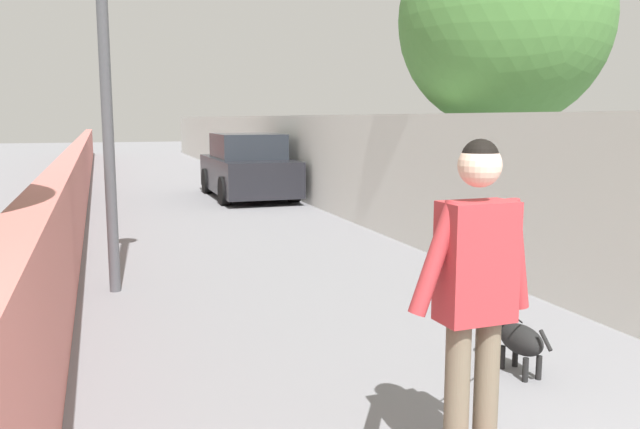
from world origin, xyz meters
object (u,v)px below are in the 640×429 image
tree_right_mid (504,20)px  person_skateboarder (476,280)px  dog (518,338)px  lamp_post (102,0)px  car_near (248,168)px

tree_right_mid → person_skateboarder: tree_right_mid is taller
person_skateboarder → dog: (1.18, -1.14, -0.82)m
lamp_post → dog: 5.28m
person_skateboarder → dog: 1.83m
person_skateboarder → tree_right_mid: bearing=-34.8°
lamp_post → person_skateboarder: 5.31m
tree_right_mid → lamp_post: size_ratio=1.08×
tree_right_mid → lamp_post: bearing=101.3°
tree_right_mid → dog: (-4.56, 2.85, -3.07)m
tree_right_mid → dog: tree_right_mid is taller
person_skateboarder → car_near: size_ratio=0.44×
lamp_post → tree_right_mid: bearing=-78.7°
person_skateboarder → lamp_post: bearing=20.1°
lamp_post → car_near: lamp_post is taller
tree_right_mid → dog: 6.19m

